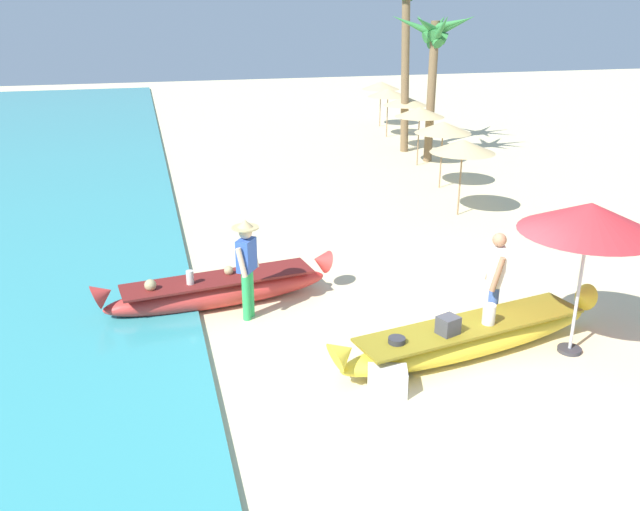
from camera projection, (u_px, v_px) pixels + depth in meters
name	position (u px, v px, depth m)	size (l,w,h in m)	color
ground_plane	(437.00, 354.00, 9.95)	(80.00, 80.00, 0.00)	beige
boat_yellow_foreground	(471.00, 337.00, 9.87)	(4.77, 1.53, 0.82)	yellow
boat_red_midground	(219.00, 290.00, 11.47)	(4.28, 1.24, 0.81)	red
person_vendor_hatted	(247.00, 262.00, 10.76)	(0.47, 0.56, 1.74)	green
person_tourist_customer	(496.00, 276.00, 10.42)	(0.39, 0.59, 1.65)	#3D5BA8
patio_umbrella_large	(590.00, 218.00, 9.27)	(1.97, 1.97, 2.37)	#B7B7BC
parasol_row_0	(463.00, 146.00, 15.97)	(1.60, 1.60, 1.91)	#8E6B47
parasol_row_1	(443.00, 127.00, 18.43)	(1.60, 1.60, 1.91)	#8E6B47
parasol_row_2	(420.00, 112.00, 21.10)	(1.60, 1.60, 1.91)	#8E6B47
parasol_row_3	(406.00, 101.00, 23.53)	(1.60, 1.60, 1.91)	#8E6B47
parasol_row_4	(388.00, 93.00, 25.80)	(1.60, 1.60, 1.91)	#8E6B47
parasol_row_5	(381.00, 85.00, 28.10)	(1.60, 1.60, 1.91)	#8E6B47
palm_tree_tall_inland	(435.00, 40.00, 20.91)	(2.86, 2.43, 4.82)	brown
palm_tree_leaning_seaward	(406.00, 1.00, 21.94)	(2.64, 2.59, 6.34)	brown
cooler_box	(387.00, 381.00, 8.89)	(0.53, 0.35, 0.38)	silver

